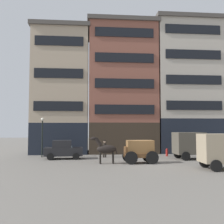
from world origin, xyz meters
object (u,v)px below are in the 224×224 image
at_px(draft_horse, 106,149).
at_px(pedestrian_officer, 105,148).
at_px(sedan_dark, 63,150).
at_px(streetlamp_curbside, 42,132).
at_px(delivery_truck_near, 195,145).
at_px(fire_hydrant_curbside, 167,152).
at_px(cargo_wagon, 139,150).

relative_size(draft_horse, pedestrian_officer, 1.31).
xyz_separation_m(draft_horse, sedan_dark, (-3.96, 3.64, -0.36)).
relative_size(draft_horse, streetlamp_curbside, 0.57).
bearing_deg(pedestrian_officer, delivery_truck_near, -14.62).
distance_m(draft_horse, pedestrian_officer, 4.63).
distance_m(pedestrian_officer, fire_hydrant_curbside, 6.80).
xyz_separation_m(cargo_wagon, pedestrian_officer, (-2.77, 4.61, -0.17)).
height_order(delivery_truck_near, streetlamp_curbside, streetlamp_curbside).
distance_m(cargo_wagon, sedan_dark, 7.81).
distance_m(delivery_truck_near, streetlamp_curbside, 15.52).
relative_size(cargo_wagon, delivery_truck_near, 0.66).
bearing_deg(draft_horse, fire_hydrant_curbside, 36.51).
relative_size(delivery_truck_near, pedestrian_officer, 2.46).
xyz_separation_m(sedan_dark, streetlamp_curbside, (-2.35, 1.60, 1.76)).
xyz_separation_m(sedan_dark, pedestrian_officer, (4.14, 0.98, 0.07)).
xyz_separation_m(draft_horse, pedestrian_officer, (0.18, 4.61, -0.29)).
relative_size(sedan_dark, fire_hydrant_curbside, 4.57).
height_order(cargo_wagon, draft_horse, draft_horse).
xyz_separation_m(draft_horse, streetlamp_curbside, (-6.31, 5.24, 1.40)).
height_order(cargo_wagon, streetlamp_curbside, streetlamp_curbside).
bearing_deg(cargo_wagon, fire_hydrant_curbside, 52.14).
bearing_deg(cargo_wagon, pedestrian_officer, 120.94).
bearing_deg(fire_hydrant_curbside, delivery_truck_near, -55.24).
bearing_deg(sedan_dark, pedestrian_officer, 13.25).
relative_size(streetlamp_curbside, fire_hydrant_curbside, 4.96).
relative_size(delivery_truck_near, streetlamp_curbside, 1.07).
relative_size(draft_horse, fire_hydrant_curbside, 2.83).
bearing_deg(cargo_wagon, sedan_dark, 152.22).
bearing_deg(fire_hydrant_curbside, draft_horse, -143.49).
bearing_deg(pedestrian_officer, draft_horse, -92.28).
height_order(cargo_wagon, delivery_truck_near, delivery_truck_near).
relative_size(sedan_dark, pedestrian_officer, 2.12).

